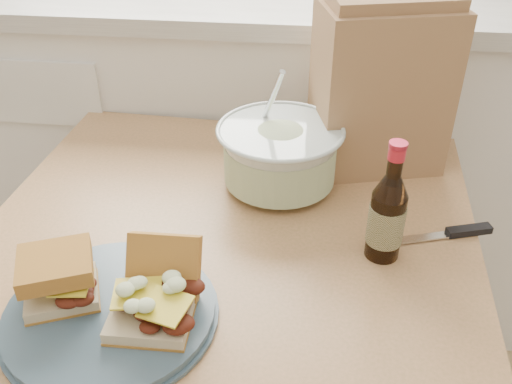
# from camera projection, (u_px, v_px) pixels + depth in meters

# --- Properties ---
(cabinet_run) EXTENTS (2.50, 0.64, 0.94)m
(cabinet_run) POSITION_uv_depth(u_px,v_px,m) (220.00, 142.00, 1.73)
(cabinet_run) COLOR white
(cabinet_run) RESTS_ON ground
(dining_table) EXTENTS (0.89, 0.89, 0.71)m
(dining_table) POSITION_uv_depth(u_px,v_px,m) (227.00, 283.00, 1.03)
(dining_table) COLOR tan
(dining_table) RESTS_ON ground
(plate) EXTENTS (0.30, 0.30, 0.02)m
(plate) POSITION_uv_depth(u_px,v_px,m) (111.00, 313.00, 0.81)
(plate) COLOR #3E5565
(plate) RESTS_ON dining_table
(sandwich_left) EXTENTS (0.13, 0.12, 0.07)m
(sandwich_left) POSITION_uv_depth(u_px,v_px,m) (58.00, 278.00, 0.80)
(sandwich_left) COLOR beige
(sandwich_left) RESTS_ON plate
(sandwich_right) EXTENTS (0.11, 0.15, 0.09)m
(sandwich_right) POSITION_uv_depth(u_px,v_px,m) (155.00, 294.00, 0.78)
(sandwich_right) COLOR beige
(sandwich_right) RESTS_ON plate
(coleslaw_bowl) EXTENTS (0.24, 0.24, 0.24)m
(coleslaw_bowl) POSITION_uv_depth(u_px,v_px,m) (280.00, 157.00, 1.07)
(coleslaw_bowl) COLOR silver
(coleslaw_bowl) RESTS_ON dining_table
(beer_bottle) EXTENTS (0.06, 0.06, 0.21)m
(beer_bottle) POSITION_uv_depth(u_px,v_px,m) (387.00, 215.00, 0.89)
(beer_bottle) COLOR black
(beer_bottle) RESTS_ON dining_table
(knife) EXTENTS (0.19, 0.08, 0.01)m
(knife) POSITION_uv_depth(u_px,v_px,m) (455.00, 233.00, 0.97)
(knife) COLOR silver
(knife) RESTS_ON dining_table
(paper_bag) EXTENTS (0.28, 0.22, 0.32)m
(paper_bag) POSITION_uv_depth(u_px,v_px,m) (381.00, 88.00, 1.09)
(paper_bag) COLOR #9F774D
(paper_bag) RESTS_ON dining_table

